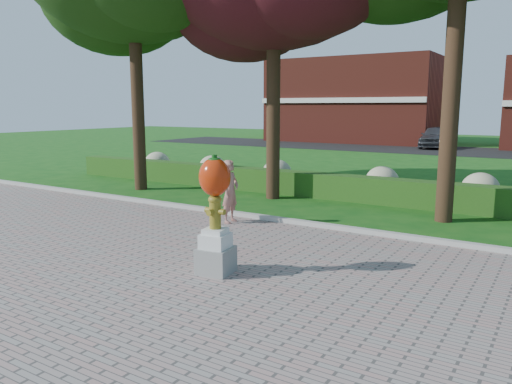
% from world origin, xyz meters
% --- Properties ---
extents(ground, '(100.00, 100.00, 0.00)m').
position_xyz_m(ground, '(0.00, 0.00, 0.00)').
color(ground, '#134D13').
rests_on(ground, ground).
extents(walkway, '(40.00, 14.00, 0.04)m').
position_xyz_m(walkway, '(0.00, -4.00, 0.02)').
color(walkway, gray).
rests_on(walkway, ground).
extents(curb, '(40.00, 0.18, 0.15)m').
position_xyz_m(curb, '(0.00, 3.00, 0.07)').
color(curb, '#ADADA5').
rests_on(curb, ground).
extents(lawn_hedge, '(24.00, 0.70, 0.80)m').
position_xyz_m(lawn_hedge, '(0.00, 7.00, 0.40)').
color(lawn_hedge, '#164413').
rests_on(lawn_hedge, ground).
extents(hydrangea_row, '(20.10, 1.10, 0.99)m').
position_xyz_m(hydrangea_row, '(0.57, 8.00, 0.55)').
color(hydrangea_row, '#B0B087').
rests_on(hydrangea_row, ground).
extents(street, '(50.00, 8.00, 0.02)m').
position_xyz_m(street, '(0.00, 28.00, 0.01)').
color(street, black).
rests_on(street, ground).
extents(building_left, '(14.00, 8.00, 7.00)m').
position_xyz_m(building_left, '(-10.00, 34.00, 3.50)').
color(building_left, maroon).
rests_on(building_left, ground).
extents(hydrant_sculpture, '(0.65, 0.65, 2.12)m').
position_xyz_m(hydrant_sculpture, '(0.99, -1.12, 1.16)').
color(hydrant_sculpture, gray).
rests_on(hydrant_sculpture, walkway).
extents(woman, '(0.44, 0.62, 1.61)m').
position_xyz_m(woman, '(-1.07, 2.26, 0.85)').
color(woman, '#AC6F62').
rests_on(woman, walkway).
extents(parked_car, '(2.22, 4.85, 1.61)m').
position_xyz_m(parked_car, '(-2.16, 29.76, 0.83)').
color(parked_car, '#3A3B41').
rests_on(parked_car, street).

